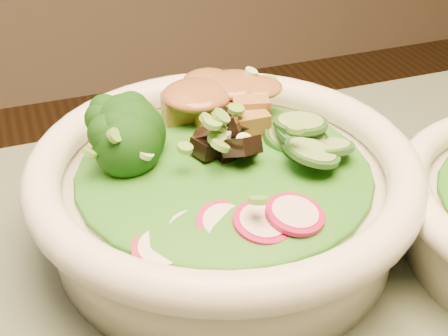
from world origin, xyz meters
name	(u,v)px	position (x,y,z in m)	size (l,w,h in m)	color
salad_bowl	(224,191)	(-0.11, 0.20, 0.79)	(0.30, 0.30, 0.08)	white
lettuce_bed	(224,167)	(-0.11, 0.20, 0.81)	(0.22, 0.22, 0.03)	#195C13
broccoli_florets	(130,155)	(-0.18, 0.21, 0.83)	(0.09, 0.08, 0.05)	black
radish_slices	(244,221)	(-0.12, 0.13, 0.82)	(0.12, 0.04, 0.02)	#AC0D45
cucumber_slices	(319,146)	(-0.04, 0.18, 0.83)	(0.08, 0.08, 0.04)	#8CC26B
mushroom_heap	(222,140)	(-0.11, 0.21, 0.83)	(0.08, 0.08, 0.04)	black
tofu_cubes	(215,107)	(-0.09, 0.27, 0.83)	(0.10, 0.07, 0.04)	#905F30
peanut_sauce	(215,92)	(-0.09, 0.27, 0.84)	(0.08, 0.06, 0.02)	brown
scallion_garnish	(224,136)	(-0.11, 0.20, 0.84)	(0.21, 0.21, 0.03)	#629D37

